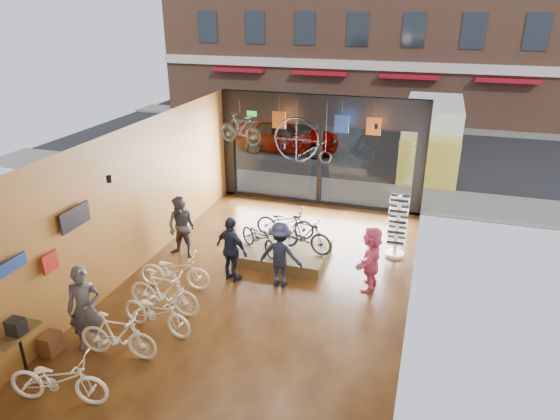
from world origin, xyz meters
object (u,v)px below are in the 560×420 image
at_px(floor_bike_0, 58,379).
at_px(customer_2, 232,249).
at_px(penny_farthing, 305,142).
at_px(display_bike_left, 260,237).
at_px(customer_0, 85,309).
at_px(box_truck, 431,139).
at_px(customer_1, 182,227).
at_px(sunglasses_rack, 397,226).
at_px(display_bike_mid, 304,234).
at_px(display_platform, 283,253).
at_px(customer_3, 281,254).
at_px(display_bike_right, 285,222).
at_px(street_car, 287,134).
at_px(floor_bike_1, 118,335).
at_px(floor_bike_4, 175,271).
at_px(customer_5, 371,258).
at_px(floor_bike_3, 164,292).
at_px(hung_bike, 240,129).
at_px(floor_bike_2, 157,312).

xyz_separation_m(floor_bike_0, customer_2, (1.31, 4.81, 0.39)).
relative_size(floor_bike_0, penny_farthing, 1.01).
xyz_separation_m(floor_bike_0, display_bike_left, (1.63, 5.97, 0.24)).
bearing_deg(display_bike_left, customer_0, -169.97).
distance_m(box_truck, customer_1, 11.82).
bearing_deg(sunglasses_rack, display_bike_mid, -164.21).
bearing_deg(customer_2, display_platform, -97.83).
bearing_deg(floor_bike_0, customer_3, -37.70).
relative_size(display_bike_right, customer_3, 1.00).
xyz_separation_m(display_bike_right, customer_2, (-0.72, -2.24, 0.12)).
distance_m(floor_bike_0, customer_3, 5.58).
bearing_deg(street_car, display_bike_mid, -161.05).
relative_size(display_bike_mid, penny_farthing, 0.91).
relative_size(customer_1, sunglasses_rack, 0.98).
xyz_separation_m(floor_bike_1, penny_farthing, (1.69, 8.07, 2.01)).
bearing_deg(floor_bike_4, customer_5, -80.38).
bearing_deg(floor_bike_3, floor_bike_4, 17.09).
bearing_deg(hung_bike, floor_bike_2, -158.93).
distance_m(floor_bike_3, hung_bike, 6.32).
height_order(street_car, display_platform, street_car).
bearing_deg(floor_bike_3, display_bike_right, -20.55).
xyz_separation_m(floor_bike_2, display_bike_left, (1.06, 3.62, 0.26)).
bearing_deg(floor_bike_0, floor_bike_3, -17.72).
xyz_separation_m(floor_bike_3, customer_2, (0.93, 1.81, 0.33)).
height_order(street_car, display_bike_left, street_car).
distance_m(display_bike_right, sunglasses_rack, 3.13).
xyz_separation_m(floor_bike_4, customer_1, (-0.60, 1.57, 0.40)).
relative_size(customer_3, customer_5, 1.03).
bearing_deg(floor_bike_2, customer_1, 27.11).
xyz_separation_m(display_platform, hung_bike, (-2.19, 2.52, 2.78)).
distance_m(display_platform, penny_farthing, 3.91).
bearing_deg(customer_3, penny_farthing, -79.88).
relative_size(floor_bike_3, display_bike_left, 1.12).
bearing_deg(floor_bike_3, hung_bike, 5.29).
relative_size(box_truck, hung_bike, 4.35).
bearing_deg(customer_5, box_truck, 177.45).
height_order(box_truck, penny_farthing, penny_farthing).
height_order(display_platform, display_bike_left, display_bike_left).
bearing_deg(customer_1, customer_5, 4.15).
distance_m(floor_bike_2, display_bike_right, 4.93).
distance_m(display_platform, customer_3, 1.58).
bearing_deg(customer_2, box_truck, -89.40).
bearing_deg(customer_2, customer_1, -1.11).
bearing_deg(display_platform, floor_bike_0, -109.21).
height_order(floor_bike_1, display_bike_right, display_bike_right).
distance_m(floor_bike_4, display_platform, 3.12).
height_order(floor_bike_1, penny_farthing, penny_farthing).
relative_size(display_bike_right, penny_farthing, 0.94).
relative_size(customer_1, customer_3, 1.03).
bearing_deg(street_car, floor_bike_0, -177.40).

